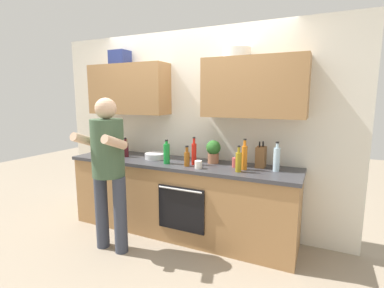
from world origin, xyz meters
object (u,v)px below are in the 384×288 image
(bottle_wine, at_px, (126,150))
(bottle_oil, at_px, (239,161))
(bottle_hotsauce, at_px, (194,153))
(bottle_vinegar, at_px, (102,149))
(grocery_bag_bread, at_px, (119,146))
(cup_ceramic, at_px, (236,162))
(bottle_juice, at_px, (244,157))
(bottle_water, at_px, (277,159))
(cup_coffee, at_px, (198,165))
(person_standing, at_px, (108,163))
(bottle_syrup, at_px, (187,158))
(potted_herb, at_px, (213,151))
(bottle_soda, at_px, (167,153))
(mixing_bowl, at_px, (155,156))
(knife_block, at_px, (261,157))

(bottle_wine, xyz_separation_m, bottle_oil, (1.55, -0.12, 0.02))
(bottle_hotsauce, relative_size, bottle_oil, 1.16)
(bottle_vinegar, height_order, grocery_bag_bread, bottle_vinegar)
(bottle_vinegar, distance_m, cup_ceramic, 1.79)
(bottle_hotsauce, relative_size, bottle_juice, 0.96)
(bottle_juice, bearing_deg, bottle_hotsauce, -178.50)
(cup_ceramic, bearing_deg, bottle_oil, -65.89)
(bottle_water, xyz_separation_m, cup_coffee, (-0.79, -0.24, -0.09))
(person_standing, relative_size, bottle_hotsauce, 5.16)
(bottle_wine, distance_m, bottle_oil, 1.55)
(bottle_water, bearing_deg, bottle_syrup, -168.25)
(cup_ceramic, relative_size, potted_herb, 0.39)
(bottle_water, bearing_deg, bottle_oil, -151.27)
(person_standing, relative_size, potted_herb, 6.10)
(person_standing, xyz_separation_m, bottle_oil, (1.27, 0.54, 0.03))
(bottle_oil, bearing_deg, potted_herb, 145.11)
(person_standing, bearing_deg, bottle_oil, 23.00)
(bottle_syrup, relative_size, bottle_soda, 0.83)
(bottle_soda, bearing_deg, person_standing, -126.34)
(cup_ceramic, bearing_deg, bottle_wine, -177.29)
(cup_ceramic, height_order, mixing_bowl, cup_ceramic)
(cup_ceramic, bearing_deg, bottle_hotsauce, -169.07)
(bottle_wine, xyz_separation_m, knife_block, (1.72, 0.19, 0.02))
(bottle_vinegar, bearing_deg, grocery_bag_bread, 68.64)
(bottle_water, bearing_deg, cup_ceramic, -179.21)
(person_standing, bearing_deg, grocery_bag_bread, 122.67)
(cup_coffee, bearing_deg, bottle_soda, 172.81)
(bottle_hotsauce, height_order, grocery_bag_bread, bottle_hotsauce)
(bottle_juice, bearing_deg, bottle_soda, -173.29)
(bottle_syrup, height_order, bottle_vinegar, bottle_vinegar)
(potted_herb, bearing_deg, mixing_bowl, -173.44)
(bottle_wine, relative_size, bottle_syrup, 1.07)
(person_standing, distance_m, cup_ceramic, 1.39)
(bottle_juice, distance_m, grocery_bag_bread, 1.81)
(person_standing, relative_size, bottle_oil, 6.00)
(bottle_wine, xyz_separation_m, potted_herb, (1.17, 0.15, 0.06))
(bottle_vinegar, height_order, bottle_soda, bottle_soda)
(bottle_hotsauce, height_order, bottle_wine, bottle_hotsauce)
(bottle_vinegar, bearing_deg, cup_ceramic, 5.46)
(mixing_bowl, bearing_deg, cup_ceramic, 0.40)
(cup_coffee, bearing_deg, knife_block, 30.27)
(bottle_juice, relative_size, knife_block, 1.16)
(cup_coffee, height_order, potted_herb, potted_herb)
(bottle_oil, height_order, knife_block, knife_block)
(bottle_vinegar, distance_m, potted_herb, 1.50)
(bottle_water, height_order, bottle_syrup, bottle_water)
(knife_block, bearing_deg, bottle_oil, -118.83)
(bottle_syrup, xyz_separation_m, bottle_soda, (-0.27, 0.01, 0.03))
(mixing_bowl, bearing_deg, knife_block, 5.44)
(person_standing, xyz_separation_m, bottle_syrup, (0.67, 0.53, 0.01))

